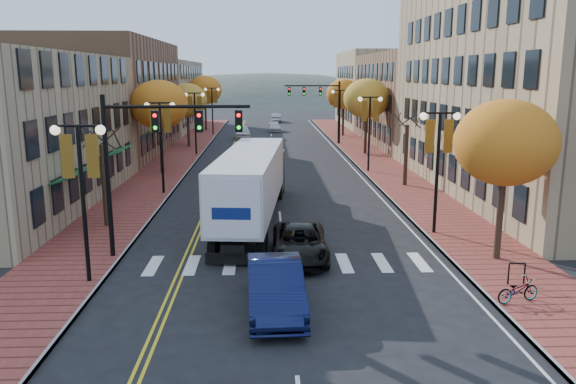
{
  "coord_description": "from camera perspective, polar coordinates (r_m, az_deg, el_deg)",
  "views": [
    {
      "loc": [
        -0.79,
        -20.37,
        7.84
      ],
      "look_at": [
        0.29,
        6.2,
        2.2
      ],
      "focal_mm": 35.0,
      "sensor_mm": 36.0,
      "label": 1
    }
  ],
  "objects": [
    {
      "name": "bicycle",
      "position": [
        20.98,
        22.32,
        -9.22
      ],
      "size": [
        1.73,
        1.01,
        0.86
      ],
      "primitive_type": "imported",
      "rotation": [
        0.0,
        0.0,
        1.86
      ],
      "color": "gray",
      "rests_on": "sidewalk_right"
    },
    {
      "name": "lamp_left_b",
      "position": [
        37.16,
        -12.8,
        6.2
      ],
      "size": [
        1.96,
        0.36,
        6.05
      ],
      "color": "black",
      "rests_on": "ground"
    },
    {
      "name": "building_right_mid",
      "position": [
        65.35,
        15.03,
        9.08
      ],
      "size": [
        15.0,
        24.0,
        10.0
      ],
      "primitive_type": "cube",
      "color": "brown",
      "rests_on": "ground"
    },
    {
      "name": "building_left_mid",
      "position": [
        58.71,
        -18.6,
        9.07
      ],
      "size": [
        12.0,
        24.0,
        11.0
      ],
      "primitive_type": "cube",
      "color": "brown",
      "rests_on": "ground"
    },
    {
      "name": "tree_right_d",
      "position": [
        71.1,
        5.67,
        9.86
      ],
      "size": [
        4.35,
        4.35,
        7.0
      ],
      "color": "#382619",
      "rests_on": "sidewalk_right"
    },
    {
      "name": "tree_left_d",
      "position": [
        78.83,
        -8.44,
        10.22
      ],
      "size": [
        4.61,
        4.61,
        7.42
      ],
      "color": "#382619",
      "rests_on": "sidewalk_left"
    },
    {
      "name": "tree_left_a",
      "position": [
        30.06,
        -18.14,
        0.65
      ],
      "size": [
        0.28,
        0.28,
        4.2
      ],
      "color": "#382619",
      "rests_on": "sidewalk_left"
    },
    {
      "name": "lamp_right_a",
      "position": [
        27.87,
        15.04,
        4.25
      ],
      "size": [
        1.96,
        0.36,
        6.05
      ],
      "color": "black",
      "rests_on": "ground"
    },
    {
      "name": "lamp_right_c",
      "position": [
        63.02,
        5.29,
        8.7
      ],
      "size": [
        1.96,
        0.36,
        6.05
      ],
      "color": "black",
      "rests_on": "ground"
    },
    {
      "name": "traffic_mast_far",
      "position": [
        62.75,
        3.45,
        9.29
      ],
      "size": [
        6.1,
        0.34,
        7.0
      ],
      "color": "black",
      "rests_on": "ground"
    },
    {
      "name": "traffic_mast_near",
      "position": [
        24.01,
        -13.61,
        4.66
      ],
      "size": [
        6.1,
        0.35,
        7.0
      ],
      "color": "black",
      "rests_on": "ground"
    },
    {
      "name": "sidewalk_right",
      "position": [
        54.33,
        8.09,
        3.63
      ],
      "size": [
        4.0,
        85.0,
        0.15
      ],
      "primitive_type": "cube",
      "color": "brown",
      "rests_on": "ground"
    },
    {
      "name": "semi_truck",
      "position": [
        29.96,
        -3.57,
        1.29
      ],
      "size": [
        3.96,
        15.89,
        3.93
      ],
      "rotation": [
        0.0,
        0.0,
        -0.09
      ],
      "color": "black",
      "rests_on": "ground"
    },
    {
      "name": "black_suv",
      "position": [
        24.18,
        1.2,
        -5.2
      ],
      "size": [
        2.46,
        5.12,
        1.41
      ],
      "primitive_type": "imported",
      "rotation": [
        0.0,
        0.0,
        -0.03
      ],
      "color": "black",
      "rests_on": "ground"
    },
    {
      "name": "car_far_silver",
      "position": [
        77.5,
        -1.37,
        6.62
      ],
      "size": [
        1.81,
        4.32,
        1.25
      ],
      "primitive_type": "imported",
      "rotation": [
        0.0,
        0.0,
        0.01
      ],
      "color": "#AEAFB6",
      "rests_on": "ground"
    },
    {
      "name": "building_right_near",
      "position": [
        41.17,
        26.06,
        10.31
      ],
      "size": [
        15.0,
        28.0,
        15.0
      ],
      "primitive_type": "cube",
      "color": "#997F5B",
      "rests_on": "ground"
    },
    {
      "name": "tree_left_b",
      "position": [
        45.19,
        -12.94,
        8.64
      ],
      "size": [
        4.48,
        4.48,
        7.21
      ],
      "color": "#382619",
      "rests_on": "sidewalk_left"
    },
    {
      "name": "lamp_right_b",
      "position": [
        45.28,
        8.3,
        7.36
      ],
      "size": [
        1.96,
        0.36,
        6.05
      ],
      "color": "black",
      "rests_on": "ground"
    },
    {
      "name": "tree_left_c",
      "position": [
        60.99,
        -10.19,
        9.17
      ],
      "size": [
        4.16,
        4.16,
        6.69
      ],
      "color": "#382619",
      "rests_on": "sidewalk_left"
    },
    {
      "name": "ground",
      "position": [
        21.84,
        -0.1,
        -9.06
      ],
      "size": [
        200.0,
        200.0,
        0.0
      ],
      "primitive_type": "plane",
      "color": "black",
      "rests_on": "ground"
    },
    {
      "name": "tree_right_c",
      "position": [
        55.3,
        7.98,
        9.38
      ],
      "size": [
        4.48,
        4.48,
        7.21
      ],
      "color": "#382619",
      "rests_on": "sidewalk_right"
    },
    {
      "name": "lamp_left_a",
      "position": [
        21.74,
        -20.28,
        1.84
      ],
      "size": [
        1.96,
        0.36,
        6.05
      ],
      "color": "black",
      "rests_on": "ground"
    },
    {
      "name": "navy_sedan",
      "position": [
        19.02,
        -1.31,
        -9.58
      ],
      "size": [
        2.02,
        5.26,
        1.71
      ],
      "primitive_type": "imported",
      "rotation": [
        0.0,
        0.0,
        0.04
      ],
      "color": "#0D1235",
      "rests_on": "ground"
    },
    {
      "name": "tree_right_b",
      "position": [
        40.0,
        11.89,
        3.68
      ],
      "size": [
        0.28,
        0.28,
        4.2
      ],
      "color": "#382619",
      "rests_on": "sidewalk_right"
    },
    {
      "name": "car_far_white",
      "position": [
        68.86,
        -4.63,
        6.07
      ],
      "size": [
        2.14,
        4.82,
        1.61
      ],
      "primitive_type": "imported",
      "rotation": [
        0.0,
        0.0,
        0.05
      ],
      "color": "silver",
      "rests_on": "ground"
    },
    {
      "name": "building_right_far",
      "position": [
        86.58,
        10.72,
        10.22
      ],
      "size": [
        15.0,
        20.0,
        11.0
      ],
      "primitive_type": "cube",
      "color": "#9E8966",
      "rests_on": "ground"
    },
    {
      "name": "car_far_oncoming",
      "position": [
        93.01,
        -1.21,
        7.58
      ],
      "size": [
        1.53,
        4.39,
        1.45
      ],
      "primitive_type": "imported",
      "rotation": [
        0.0,
        0.0,
        3.14
      ],
      "color": "#A4A3AB",
      "rests_on": "ground"
    },
    {
      "name": "lamp_left_d",
      "position": [
        72.77,
        -7.71,
        9.07
      ],
      "size": [
        1.96,
        0.36,
        6.05
      ],
      "color": "black",
      "rests_on": "ground"
    },
    {
      "name": "lamp_left_c",
      "position": [
        54.9,
        -9.44,
        8.11
      ],
      "size": [
        1.96,
        0.36,
        6.05
      ],
      "color": "black",
      "rests_on": "ground"
    },
    {
      "name": "tree_right_a",
      "position": [
        24.58,
        21.23,
        4.66
      ],
      "size": [
        4.16,
        4.16,
        6.69
      ],
      "color": "#382619",
      "rests_on": "sidewalk_right"
    },
    {
      "name": "building_left_far",
      "position": [
        83.03,
        -13.78,
        9.5
      ],
      "size": [
        12.0,
        26.0,
        9.5
      ],
      "primitive_type": "cube",
      "color": "#9E8966",
      "rests_on": "ground"
    },
    {
      "name": "sidewalk_left",
      "position": [
        54.07,
        -11.06,
        3.49
      ],
      "size": [
        4.0,
        85.0,
        0.15
      ],
      "primitive_type": "cube",
      "color": "brown",
      "rests_on": "ground"
    }
  ]
}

